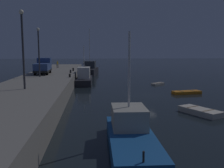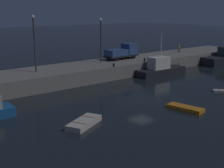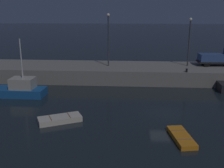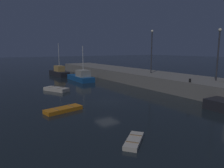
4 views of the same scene
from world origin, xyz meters
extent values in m
plane|color=black|center=(0.00, 0.00, 0.00)|extent=(320.00, 320.00, 0.00)
cube|color=gray|center=(0.00, 13.63, 1.02)|extent=(77.66, 7.89, 2.03)
cube|color=#195193|center=(-17.68, 4.73, 0.48)|extent=(8.04, 2.79, 0.96)
cube|color=#ADA899|center=(-16.28, 4.70, 1.60)|extent=(2.80, 2.15, 1.29)
cylinder|color=silver|center=(-16.21, 4.70, 4.57)|extent=(0.14, 0.14, 4.65)
cube|color=orange|center=(0.81, -5.72, 0.19)|extent=(1.95, 3.99, 0.39)
cube|color=olive|center=(0.67, -4.89, 0.41)|extent=(1.20, 0.28, 0.04)
cube|color=olive|center=(0.95, -6.55, 0.41)|extent=(1.20, 0.28, 0.04)
cube|color=beige|center=(-9.94, -2.81, 0.25)|extent=(4.25, 3.16, 0.51)
cube|color=olive|center=(-10.73, -3.19, 0.53)|extent=(0.70, 1.31, 0.04)
cube|color=olive|center=(-9.16, -2.43, 0.53)|extent=(0.70, 1.31, 0.04)
cylinder|color=#38383D|center=(-6.67, 13.49, 5.59)|extent=(0.20, 0.20, 7.12)
sphere|color=#F9EFCC|center=(-6.67, 13.49, 9.33)|extent=(0.44, 0.44, 0.44)
cylinder|color=#38383D|center=(4.97, 14.36, 5.29)|extent=(0.20, 0.20, 6.51)
sphere|color=#F9EFCC|center=(4.97, 14.36, 8.72)|extent=(0.44, 0.44, 0.44)
cylinder|color=black|center=(7.55, 15.57, 2.48)|extent=(0.91, 0.32, 0.90)
cylinder|color=black|center=(7.63, 13.76, 2.48)|extent=(0.91, 0.32, 0.90)
cube|color=black|center=(9.57, 14.75, 2.61)|extent=(6.28, 2.41, 0.25)
cube|color=#334C84|center=(8.46, 14.70, 3.25)|extent=(3.68, 2.30, 1.03)
cylinder|color=black|center=(4.04, 10.03, 2.27)|extent=(0.28, 0.28, 0.48)
camera|label=1|loc=(-31.42, 7.03, 5.70)|focal=40.20mm
camera|label=2|loc=(-24.77, -25.12, 10.22)|focal=50.17mm
camera|label=3|loc=(-3.42, -26.72, 10.38)|focal=44.74mm
camera|label=4|loc=(20.54, -12.83, 6.22)|focal=33.42mm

